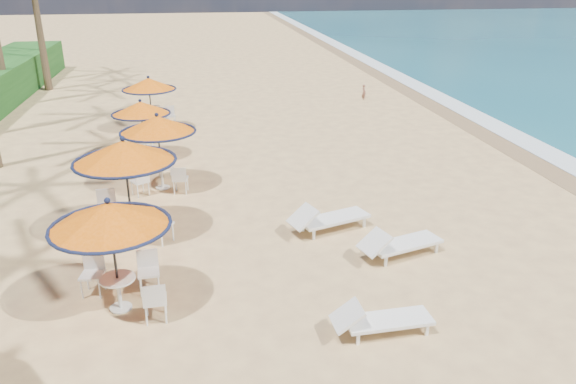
% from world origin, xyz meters
% --- Properties ---
extents(ground, '(160.00, 160.00, 0.00)m').
position_xyz_m(ground, '(0.00, 0.00, 0.00)').
color(ground, tan).
rests_on(ground, ground).
extents(foam_strip, '(1.20, 140.00, 0.04)m').
position_xyz_m(foam_strip, '(9.30, 10.00, 0.00)').
color(foam_strip, white).
rests_on(foam_strip, ground).
extents(wetsand_band, '(1.40, 140.00, 0.02)m').
position_xyz_m(wetsand_band, '(8.40, 10.00, 0.00)').
color(wetsand_band, olive).
rests_on(wetsand_band, ground).
extents(station_0, '(2.31, 2.31, 2.40)m').
position_xyz_m(station_0, '(-5.08, 0.36, 1.76)').
color(station_0, black).
rests_on(station_0, ground).
extents(station_1, '(2.51, 2.51, 2.62)m').
position_xyz_m(station_1, '(-5.16, 3.72, 2.00)').
color(station_1, black).
rests_on(station_1, ground).
extents(station_2, '(2.28, 2.31, 2.38)m').
position_xyz_m(station_2, '(-4.54, 6.94, 1.74)').
color(station_2, black).
rests_on(station_2, ground).
extents(station_3, '(2.05, 2.15, 2.14)m').
position_xyz_m(station_3, '(-5.32, 10.12, 1.56)').
color(station_3, black).
rests_on(station_3, ground).
extents(station_4, '(2.20, 2.23, 2.29)m').
position_xyz_m(station_4, '(-5.17, 13.84, 1.68)').
color(station_4, black).
rests_on(station_4, ground).
extents(lounger_near, '(1.92, 0.67, 0.68)m').
position_xyz_m(lounger_near, '(-0.29, -1.34, 0.32)').
color(lounger_near, white).
rests_on(lounger_near, ground).
extents(lounger_mid, '(2.19, 1.23, 0.75)m').
position_xyz_m(lounger_mid, '(1.10, 1.48, 0.35)').
color(lounger_mid, white).
rests_on(lounger_mid, ground).
extents(lounger_far, '(2.29, 1.34, 0.78)m').
position_xyz_m(lounger_far, '(-0.23, 3.11, 0.37)').
color(lounger_far, white).
rests_on(lounger_far, ground).
extents(person, '(0.24, 0.34, 0.85)m').
position_xyz_m(person, '(5.21, 17.94, 0.43)').
color(person, '#945E4B').
rests_on(person, ground).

